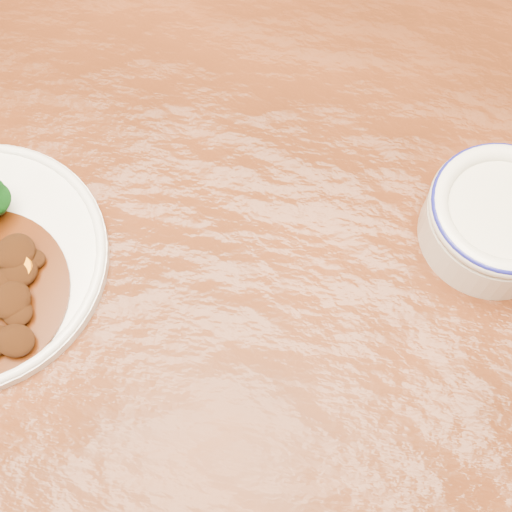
# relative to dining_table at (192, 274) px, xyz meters

# --- Properties ---
(ground) EXTENTS (4.00, 4.00, 0.00)m
(ground) POSITION_rel_dining_table_xyz_m (0.00, 0.00, -0.67)
(ground) COLOR #4B2E12
(ground) RESTS_ON ground
(dining_table) EXTENTS (1.56, 1.01, 0.75)m
(dining_table) POSITION_rel_dining_table_xyz_m (0.00, 0.00, 0.00)
(dining_table) COLOR #5F2810
(dining_table) RESTS_ON ground
(dip_bowl) EXTENTS (0.14, 0.14, 0.06)m
(dip_bowl) POSITION_rel_dining_table_xyz_m (0.28, 0.08, 0.11)
(dip_bowl) COLOR beige
(dip_bowl) RESTS_ON dining_table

